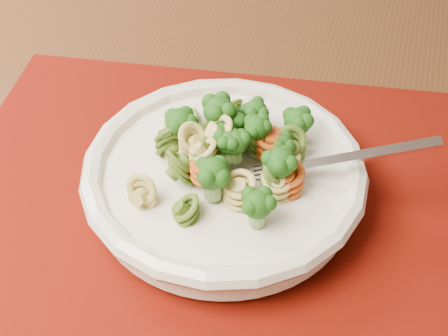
% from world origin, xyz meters
% --- Properties ---
extents(dining_table, '(1.45, 1.04, 0.70)m').
position_xyz_m(dining_table, '(0.57, 0.33, 0.61)').
color(dining_table, '#4A2A14').
rests_on(dining_table, ground).
extents(placemat, '(0.58, 0.50, 0.00)m').
position_xyz_m(placemat, '(0.62, 0.23, 0.70)').
color(placemat, '#630B04').
rests_on(placemat, dining_table).
extents(pasta_bowl, '(0.25, 0.25, 0.05)m').
position_xyz_m(pasta_bowl, '(0.62, 0.24, 0.74)').
color(pasta_bowl, silver).
rests_on(pasta_bowl, placemat).
extents(pasta_broccoli_heap, '(0.21, 0.21, 0.06)m').
position_xyz_m(pasta_broccoli_heap, '(0.62, 0.24, 0.75)').
color(pasta_broccoli_heap, tan).
rests_on(pasta_broccoli_heap, pasta_bowl).
extents(fork, '(0.18, 0.08, 0.08)m').
position_xyz_m(fork, '(0.67, 0.25, 0.75)').
color(fork, silver).
rests_on(fork, pasta_bowl).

